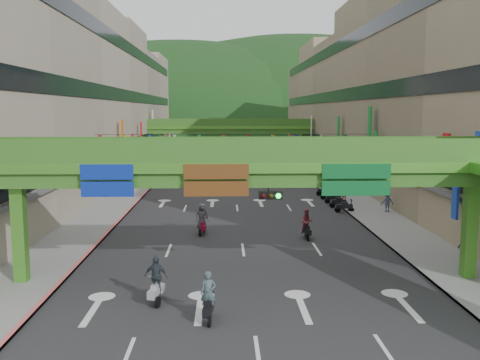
% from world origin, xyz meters
% --- Properties ---
extents(ground, '(320.00, 320.00, 0.00)m').
position_xyz_m(ground, '(0.00, 0.00, 0.00)').
color(ground, black).
rests_on(ground, ground).
extents(road_slab, '(18.00, 140.00, 0.02)m').
position_xyz_m(road_slab, '(0.00, 50.00, 0.01)').
color(road_slab, '#28282B').
rests_on(road_slab, ground).
extents(sidewalk_left, '(4.00, 140.00, 0.15)m').
position_xyz_m(sidewalk_left, '(-11.00, 50.00, 0.07)').
color(sidewalk_left, gray).
rests_on(sidewalk_left, ground).
extents(sidewalk_right, '(4.00, 140.00, 0.15)m').
position_xyz_m(sidewalk_right, '(11.00, 50.00, 0.07)').
color(sidewalk_right, gray).
rests_on(sidewalk_right, ground).
extents(curb_left, '(0.20, 140.00, 0.18)m').
position_xyz_m(curb_left, '(-9.10, 50.00, 0.09)').
color(curb_left, '#CC5959').
rests_on(curb_left, ground).
extents(curb_right, '(0.20, 140.00, 0.18)m').
position_xyz_m(curb_right, '(9.10, 50.00, 0.09)').
color(curb_right, gray).
rests_on(curb_right, ground).
extents(building_row_left, '(12.80, 95.00, 19.00)m').
position_xyz_m(building_row_left, '(-18.93, 50.00, 9.46)').
color(building_row_left, '#9E937F').
rests_on(building_row_left, ground).
extents(building_row_right, '(12.80, 95.00, 19.00)m').
position_xyz_m(building_row_right, '(18.93, 50.00, 9.46)').
color(building_row_right, gray).
rests_on(building_row_right, ground).
extents(overpass_near, '(28.00, 12.27, 7.10)m').
position_xyz_m(overpass_near, '(0.93, 5.38, 5.21)').
color(overpass_near, '#4C9E2D').
rests_on(overpass_near, ground).
extents(overpass_far, '(28.00, 2.20, 7.10)m').
position_xyz_m(overpass_far, '(0.00, 65.00, 5.40)').
color(overpass_far, '#4C9E2D').
rests_on(overpass_far, ground).
extents(hill_left, '(168.00, 140.00, 112.00)m').
position_xyz_m(hill_left, '(-15.00, 160.00, 0.00)').
color(hill_left, '#1C4419').
rests_on(hill_left, ground).
extents(hill_right, '(208.00, 176.00, 128.00)m').
position_xyz_m(hill_right, '(25.00, 180.00, 0.00)').
color(hill_right, '#1C4419').
rests_on(hill_right, ground).
extents(bunting_string, '(26.00, 0.36, 0.47)m').
position_xyz_m(bunting_string, '(0.00, 30.00, 5.96)').
color(bunting_string, black).
rests_on(bunting_string, ground).
extents(scooter_rider_near, '(0.66, 1.60, 2.06)m').
position_xyz_m(scooter_rider_near, '(-1.79, 1.00, 0.96)').
color(scooter_rider_near, black).
rests_on(scooter_rider_near, ground).
extents(scooter_rider_mid, '(0.83, 1.60, 2.00)m').
position_xyz_m(scooter_rider_mid, '(4.29, 14.67, 1.03)').
color(scooter_rider_mid, black).
rests_on(scooter_rider_mid, ground).
extents(scooter_rider_left, '(1.12, 1.58, 2.13)m').
position_xyz_m(scooter_rider_left, '(-4.13, 3.08, 1.07)').
color(scooter_rider_left, '#9D9BA3').
rests_on(scooter_rider_left, ground).
extents(scooter_rider_far, '(0.99, 1.59, 2.16)m').
position_xyz_m(scooter_rider_far, '(-2.65, 16.16, 1.10)').
color(scooter_rider_far, maroon).
rests_on(scooter_rider_far, ground).
extents(parked_scooter_row, '(1.60, 9.35, 1.08)m').
position_xyz_m(parked_scooter_row, '(8.80, 28.01, 0.52)').
color(parked_scooter_row, black).
rests_on(parked_scooter_row, ground).
extents(car_silver, '(1.78, 4.39, 1.42)m').
position_xyz_m(car_silver, '(-6.92, 60.60, 0.71)').
color(car_silver, '#A7A8AE').
rests_on(car_silver, ground).
extents(car_yellow, '(1.84, 3.81, 1.25)m').
position_xyz_m(car_yellow, '(3.87, 40.33, 0.63)').
color(car_yellow, gold).
rests_on(car_yellow, ground).
extents(pedestrian_red, '(0.87, 0.74, 1.60)m').
position_xyz_m(pedestrian_red, '(9.80, 28.63, 0.80)').
color(pedestrian_red, red).
rests_on(pedestrian_red, ground).
extents(pedestrian_dark, '(1.14, 0.55, 1.88)m').
position_xyz_m(pedestrian_dark, '(11.90, 8.00, 0.94)').
color(pedestrian_dark, black).
rests_on(pedestrian_dark, ground).
extents(pedestrian_blue, '(0.84, 0.58, 1.69)m').
position_xyz_m(pedestrian_blue, '(12.20, 23.13, 0.85)').
color(pedestrian_blue, '#353F5E').
rests_on(pedestrian_blue, ground).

